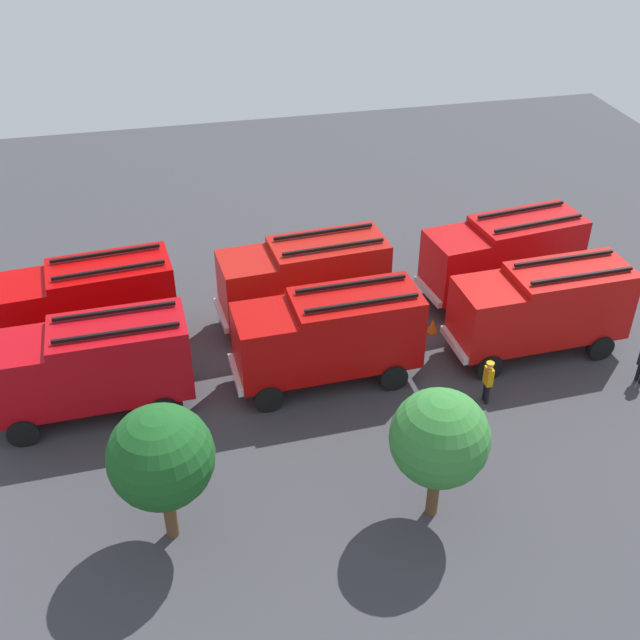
{
  "coord_description": "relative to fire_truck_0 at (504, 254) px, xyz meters",
  "views": [
    {
      "loc": [
        5.69,
        25.42,
        19.24
      ],
      "look_at": [
        0.0,
        0.0,
        1.4
      ],
      "focal_mm": 43.7,
      "sensor_mm": 36.0,
      "label": 1
    }
  ],
  "objects": [
    {
      "name": "tree_0",
      "position": [
        7.32,
        11.67,
        1.03
      ],
      "size": [
        3.05,
        3.05,
        4.73
      ],
      "color": "brown",
      "rests_on": "ground"
    },
    {
      "name": "fire_truck_0",
      "position": [
        0.0,
        0.0,
        0.0
      ],
      "size": [
        7.46,
        3.51,
        3.88
      ],
      "rotation": [
        0.0,
        0.0,
        0.13
      ],
      "color": "#B60B0D",
      "rests_on": "ground"
    },
    {
      "name": "traffic_cone_2",
      "position": [
        7.15,
        -2.32,
        -1.81
      ],
      "size": [
        0.48,
        0.48,
        0.68
      ],
      "primitive_type": "cone",
      "color": "#F2600C",
      "rests_on": "ground"
    },
    {
      "name": "fire_truck_4",
      "position": [
        8.99,
        4.3,
        0.0
      ],
      "size": [
        7.3,
        3.0,
        3.88
      ],
      "rotation": [
        0.0,
        0.0,
        0.04
      ],
      "color": "#AD0807",
      "rests_on": "ground"
    },
    {
      "name": "tree_1",
      "position": [
        15.48,
        10.77,
        1.13
      ],
      "size": [
        3.15,
        3.15,
        4.88
      ],
      "color": "brown",
      "rests_on": "ground"
    },
    {
      "name": "fire_truck_5",
      "position": [
        17.7,
        4.25,
        0.0
      ],
      "size": [
        7.29,
        2.97,
        3.88
      ],
      "rotation": [
        0.0,
        0.0,
        0.04
      ],
      "color": "#B10910",
      "rests_on": "ground"
    },
    {
      "name": "fire_truck_1",
      "position": [
        9.05,
        0.05,
        0.0
      ],
      "size": [
        7.37,
        3.21,
        3.88
      ],
      "rotation": [
        0.0,
        0.0,
        0.08
      ],
      "color": "#AE140E",
      "rests_on": "ground"
    },
    {
      "name": "fire_truck_3",
      "position": [
        0.25,
        4.29,
        0.0
      ],
      "size": [
        7.3,
        3.0,
        3.88
      ],
      "rotation": [
        0.0,
        0.0,
        0.04
      ],
      "color": "#BB0E0C",
      "rests_on": "ground"
    },
    {
      "name": "fire_truck_2",
      "position": [
        17.99,
        -0.05,
        0.0
      ],
      "size": [
        7.4,
        3.3,
        3.88
      ],
      "rotation": [
        0.0,
        0.0,
        0.09
      ],
      "color": "#B70405",
      "rests_on": "ground"
    },
    {
      "name": "firefighter_3",
      "position": [
        3.5,
        6.93,
        -1.11
      ],
      "size": [
        0.3,
        0.42,
        1.84
      ],
      "rotation": [
        0.0,
        0.0,
        0.01
      ],
      "color": "black",
      "rests_on": "ground"
    },
    {
      "name": "ground_plane",
      "position": [
        8.86,
        2.22,
        -2.15
      ],
      "size": [
        54.76,
        54.76,
        0.0
      ],
      "primitive_type": "plane",
      "color": "#38383D"
    },
    {
      "name": "traffic_cone_1",
      "position": [
        16.44,
        6.22,
        -1.8
      ],
      "size": [
        0.5,
        0.5,
        0.71
      ],
      "primitive_type": "cone",
      "color": "#F2600C",
      "rests_on": "ground"
    },
    {
      "name": "traffic_cone_0",
      "position": [
        3.92,
        2.14,
        -1.84
      ],
      "size": [
        0.44,
        0.44,
        0.63
      ],
      "primitive_type": "cone",
      "color": "#F2600C",
      "rests_on": "ground"
    }
  ]
}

